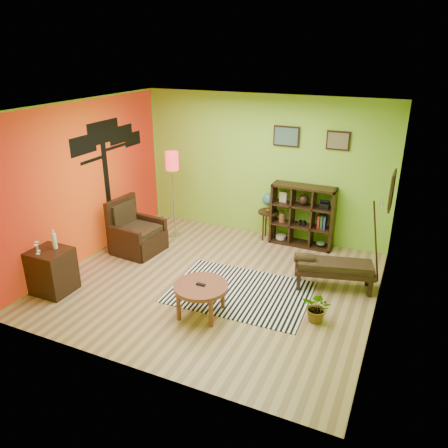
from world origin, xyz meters
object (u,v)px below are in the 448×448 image
at_px(bench, 332,267).
at_px(potted_plant, 317,310).
at_px(floor_lamp, 172,169).
at_px(armchair, 136,236).
at_px(side_cabinet, 52,271).
at_px(cube_shelf, 303,216).
at_px(coffee_table, 201,289).
at_px(globe_table, 268,204).

xyz_separation_m(bench, potted_plant, (0.01, -1.01, -0.19)).
relative_size(floor_lamp, bench, 1.33).
relative_size(armchair, bench, 0.76).
bearing_deg(bench, floor_lamp, 167.07).
xyz_separation_m(armchair, bench, (3.65, 0.13, 0.06)).
bearing_deg(armchair, floor_lamp, 69.59).
height_order(bench, potted_plant, bench).
xyz_separation_m(side_cabinet, cube_shelf, (3.11, 3.30, 0.24)).
distance_m(side_cabinet, cube_shelf, 4.55).
xyz_separation_m(coffee_table, potted_plant, (1.57, 0.51, -0.24)).
relative_size(coffee_table, floor_lamp, 0.45).
relative_size(coffee_table, bench, 0.59).
distance_m(side_cabinet, floor_lamp, 2.94).
relative_size(bench, potted_plant, 2.92).
xyz_separation_m(side_cabinet, potted_plant, (3.99, 0.90, -0.18)).
bearing_deg(cube_shelf, globe_table, -179.71).
bearing_deg(bench, potted_plant, -89.36).
distance_m(coffee_table, globe_table, 2.93).
distance_m(side_cabinet, potted_plant, 4.09).
distance_m(cube_shelf, potted_plant, 2.59).
bearing_deg(globe_table, floor_lamp, -160.14).
bearing_deg(armchair, globe_table, 36.13).
bearing_deg(coffee_table, bench, 44.20).
relative_size(side_cabinet, cube_shelf, 0.85).
xyz_separation_m(coffee_table, armchair, (-2.09, 1.39, -0.11)).
distance_m(coffee_table, armchair, 2.51).
distance_m(armchair, potted_plant, 3.77).
bearing_deg(floor_lamp, side_cabinet, -103.84).
bearing_deg(cube_shelf, bench, -58.45).
relative_size(globe_table, cube_shelf, 0.81).
height_order(armchair, cube_shelf, cube_shelf).
bearing_deg(side_cabinet, globe_table, 53.79).
bearing_deg(armchair, cube_shelf, 28.75).
relative_size(floor_lamp, potted_plant, 3.89).
height_order(coffee_table, bench, bench).
height_order(coffee_table, potted_plant, coffee_table).
height_order(floor_lamp, potted_plant, floor_lamp).
height_order(cube_shelf, potted_plant, cube_shelf).
height_order(coffee_table, globe_table, globe_table).
xyz_separation_m(armchair, cube_shelf, (2.79, 1.53, 0.30)).
distance_m(floor_lamp, potted_plant, 3.97).
height_order(armchair, floor_lamp, floor_lamp).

